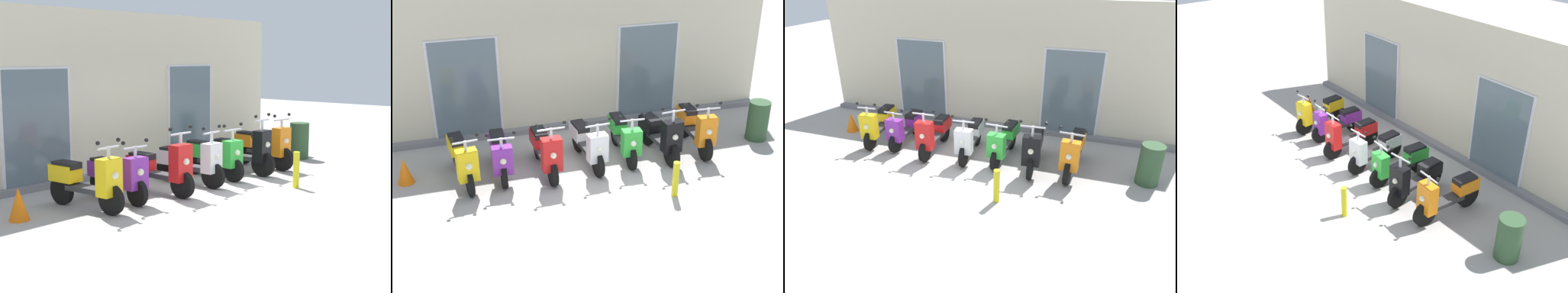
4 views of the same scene
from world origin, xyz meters
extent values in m
plane|color=#A8A39E|center=(0.00, 0.00, 0.00)|extent=(40.00, 40.00, 0.00)
cube|color=beige|center=(0.00, 2.91, 1.71)|extent=(10.12, 0.30, 3.43)
cube|color=slate|center=(0.00, 2.66, 0.06)|extent=(10.12, 0.20, 0.12)
cube|color=silver|center=(-2.12, 2.74, 1.15)|extent=(1.52, 0.04, 2.30)
cube|color=slate|center=(-2.12, 2.72, 1.15)|extent=(1.40, 0.02, 2.22)
cube|color=silver|center=(2.12, 2.74, 1.15)|extent=(1.52, 0.04, 2.30)
cube|color=slate|center=(2.12, 2.72, 1.15)|extent=(1.40, 0.02, 2.22)
cylinder|color=black|center=(-2.39, 0.30, 0.25)|extent=(0.15, 0.50, 0.50)
cylinder|color=black|center=(-2.51, 1.45, 0.25)|extent=(0.15, 0.50, 0.50)
cube|color=#2D2D30|center=(-2.45, 0.88, 0.35)|extent=(0.34, 0.74, 0.09)
cube|color=yellow|center=(-2.39, 0.34, 0.61)|extent=(0.40, 0.28, 0.60)
sphere|color=#F2EFCC|center=(-2.38, 0.21, 0.65)|extent=(0.12, 0.12, 0.12)
cube|color=yellow|center=(-2.50, 1.35, 0.56)|extent=(0.36, 0.55, 0.28)
cube|color=black|center=(-2.50, 1.31, 0.70)|extent=(0.31, 0.51, 0.11)
cylinder|color=silver|center=(-2.39, 0.34, 1.00)|extent=(0.06, 0.06, 0.21)
cylinder|color=silver|center=(-2.39, 0.34, 1.08)|extent=(0.46, 0.09, 0.04)
sphere|color=black|center=(-2.16, 0.37, 1.18)|extent=(0.07, 0.07, 0.07)
sphere|color=black|center=(-2.62, 0.32, 1.18)|extent=(0.07, 0.07, 0.07)
cylinder|color=black|center=(-1.74, 0.41, 0.23)|extent=(0.12, 0.46, 0.46)
cylinder|color=black|center=(-1.69, 1.48, 0.23)|extent=(0.12, 0.46, 0.46)
cube|color=#2D2D30|center=(-1.71, 0.94, 0.33)|extent=(0.29, 0.68, 0.09)
cube|color=purple|center=(-1.74, 0.45, 0.56)|extent=(0.39, 0.26, 0.54)
sphere|color=#F2EFCC|center=(-1.74, 0.32, 0.60)|extent=(0.12, 0.12, 0.12)
cube|color=purple|center=(-1.69, 1.38, 0.50)|extent=(0.33, 0.53, 0.28)
cube|color=black|center=(-1.69, 1.34, 0.64)|extent=(0.28, 0.49, 0.11)
cylinder|color=silver|center=(-1.74, 0.45, 0.91)|extent=(0.06, 0.06, 0.21)
cylinder|color=silver|center=(-1.74, 0.45, 1.00)|extent=(0.49, 0.06, 0.04)
sphere|color=black|center=(-1.49, 0.43, 1.10)|extent=(0.07, 0.07, 0.07)
sphere|color=black|center=(-1.98, 0.46, 1.10)|extent=(0.07, 0.07, 0.07)
cylinder|color=black|center=(-0.84, 0.22, 0.24)|extent=(0.12, 0.49, 0.49)
cylinder|color=black|center=(-0.86, 1.37, 0.24)|extent=(0.12, 0.49, 0.49)
cube|color=#2D2D30|center=(-0.85, 0.79, 0.34)|extent=(0.28, 0.72, 0.09)
cube|color=red|center=(-0.84, 0.26, 0.63)|extent=(0.39, 0.25, 0.66)
sphere|color=#F2EFCC|center=(-0.83, 0.13, 0.67)|extent=(0.12, 0.12, 0.12)
cube|color=red|center=(-0.86, 1.27, 0.51)|extent=(0.31, 0.53, 0.28)
cube|color=black|center=(-0.86, 1.23, 0.65)|extent=(0.27, 0.49, 0.11)
cylinder|color=silver|center=(-0.84, 0.26, 1.06)|extent=(0.06, 0.06, 0.23)
cylinder|color=silver|center=(-0.84, 0.26, 1.16)|extent=(0.52, 0.05, 0.04)
sphere|color=black|center=(-0.58, 0.26, 1.26)|extent=(0.07, 0.07, 0.07)
sphere|color=black|center=(-1.10, 0.25, 1.26)|extent=(0.07, 0.07, 0.07)
cylinder|color=black|center=(0.10, 0.30, 0.25)|extent=(0.13, 0.51, 0.50)
cylinder|color=black|center=(0.02, 1.44, 0.25)|extent=(0.13, 0.51, 0.50)
cube|color=#2D2D30|center=(0.06, 0.87, 0.35)|extent=(0.31, 0.73, 0.09)
cube|color=white|center=(0.09, 0.33, 0.59)|extent=(0.40, 0.26, 0.57)
sphere|color=#F2EFCC|center=(0.10, 0.21, 0.63)|extent=(0.12, 0.12, 0.12)
cube|color=white|center=(0.03, 1.34, 0.50)|extent=(0.33, 0.54, 0.28)
cube|color=black|center=(0.03, 1.30, 0.64)|extent=(0.29, 0.50, 0.11)
cylinder|color=silver|center=(0.09, 0.33, 0.97)|extent=(0.06, 0.06, 0.24)
cylinder|color=silver|center=(0.09, 0.33, 1.07)|extent=(0.50, 0.07, 0.04)
sphere|color=black|center=(0.34, 0.35, 1.17)|extent=(0.07, 0.07, 0.07)
sphere|color=black|center=(-0.15, 0.32, 1.17)|extent=(0.07, 0.07, 0.07)
cylinder|color=black|center=(0.83, 0.37, 0.24)|extent=(0.13, 0.48, 0.47)
cylinder|color=black|center=(0.90, 1.51, 0.24)|extent=(0.13, 0.48, 0.47)
cube|color=#2D2D30|center=(0.87, 0.94, 0.34)|extent=(0.30, 0.72, 0.09)
cube|color=green|center=(0.83, 0.41, 0.57)|extent=(0.39, 0.26, 0.54)
sphere|color=#F2EFCC|center=(0.83, 0.28, 0.61)|extent=(0.12, 0.12, 0.12)
cube|color=green|center=(0.90, 1.41, 0.54)|extent=(0.33, 0.54, 0.28)
cube|color=black|center=(0.89, 1.37, 0.68)|extent=(0.29, 0.50, 0.11)
cylinder|color=silver|center=(0.83, 0.41, 0.94)|extent=(0.06, 0.06, 0.25)
cylinder|color=silver|center=(0.83, 0.41, 1.05)|extent=(0.50, 0.07, 0.04)
sphere|color=black|center=(1.08, 0.40, 1.15)|extent=(0.07, 0.07, 0.07)
sphere|color=black|center=(0.59, 0.43, 1.15)|extent=(0.07, 0.07, 0.07)
cylinder|color=black|center=(1.65, 0.23, 0.26)|extent=(0.14, 0.53, 0.53)
cylinder|color=black|center=(1.56, 1.31, 0.26)|extent=(0.14, 0.53, 0.53)
cube|color=#2D2D30|center=(1.60, 0.77, 0.36)|extent=(0.31, 0.69, 0.09)
cube|color=black|center=(1.64, 0.27, 0.65)|extent=(0.40, 0.27, 0.65)
sphere|color=#F2EFCC|center=(1.65, 0.14, 0.69)|extent=(0.12, 0.12, 0.12)
cube|color=black|center=(1.57, 1.21, 0.52)|extent=(0.34, 0.54, 0.28)
cube|color=black|center=(1.57, 1.17, 0.66)|extent=(0.30, 0.50, 0.11)
cylinder|color=silver|center=(1.64, 0.27, 1.08)|extent=(0.06, 0.06, 0.25)
cylinder|color=silver|center=(1.64, 0.27, 1.19)|extent=(0.51, 0.08, 0.04)
sphere|color=black|center=(1.90, 0.29, 1.29)|extent=(0.07, 0.07, 0.07)
sphere|color=black|center=(1.39, 0.25, 1.29)|extent=(0.07, 0.07, 0.07)
cylinder|color=black|center=(2.43, 0.27, 0.26)|extent=(0.15, 0.54, 0.53)
cylinder|color=black|center=(2.51, 1.43, 0.26)|extent=(0.15, 0.54, 0.53)
cube|color=#2D2D30|center=(2.47, 0.85, 0.36)|extent=(0.31, 0.73, 0.09)
cube|color=orange|center=(2.43, 0.31, 0.64)|extent=(0.40, 0.27, 0.63)
sphere|color=#F2EFCC|center=(2.42, 0.18, 0.68)|extent=(0.12, 0.12, 0.12)
cube|color=orange|center=(2.51, 1.33, 0.58)|extent=(0.34, 0.54, 0.28)
cube|color=black|center=(2.50, 1.29, 0.72)|extent=(0.29, 0.50, 0.11)
cylinder|color=silver|center=(2.43, 0.31, 1.04)|extent=(0.06, 0.06, 0.21)
cylinder|color=silver|center=(2.43, 0.31, 1.13)|extent=(0.50, 0.07, 0.04)
sphere|color=black|center=(2.68, 0.30, 1.23)|extent=(0.07, 0.07, 0.07)
sphere|color=black|center=(2.18, 0.33, 1.23)|extent=(0.07, 0.07, 0.07)
cylinder|color=#2D4C2D|center=(4.02, 0.84, 0.44)|extent=(0.46, 0.46, 0.89)
cylinder|color=yellow|center=(1.22, -0.84, 0.35)|extent=(0.12, 0.12, 0.70)
cone|color=orange|center=(-3.53, 1.12, 0.26)|extent=(0.32, 0.32, 0.52)
camera|label=1|loc=(-8.07, -6.60, 2.50)|focal=52.81mm
camera|label=2|loc=(-2.85, -8.49, 5.32)|focal=49.54mm
camera|label=3|loc=(2.85, -6.55, 4.14)|focal=33.70mm
camera|label=4|loc=(7.55, -4.94, 5.99)|focal=42.25mm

